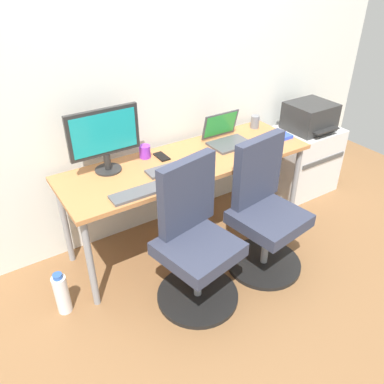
# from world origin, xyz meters

# --- Properties ---
(ground_plane) EXTENTS (5.28, 5.28, 0.00)m
(ground_plane) POSITION_xyz_m (0.00, 0.00, 0.00)
(ground_plane) COLOR brown
(back_wall) EXTENTS (4.40, 0.04, 2.60)m
(back_wall) POSITION_xyz_m (0.00, 0.38, 1.30)
(back_wall) COLOR silver
(back_wall) RESTS_ON ground
(desk) EXTENTS (1.84, 0.60, 0.70)m
(desk) POSITION_xyz_m (0.00, 0.00, 0.64)
(desk) COLOR #B77542
(desk) RESTS_ON ground
(office_chair_left) EXTENTS (0.54, 0.54, 0.94)m
(office_chair_left) POSITION_xyz_m (-0.28, -0.51, 0.42)
(office_chair_left) COLOR black
(office_chair_left) RESTS_ON ground
(office_chair_right) EXTENTS (0.54, 0.54, 0.94)m
(office_chair_right) POSITION_xyz_m (0.30, -0.51, 0.42)
(office_chair_right) COLOR black
(office_chair_right) RESTS_ON ground
(side_cabinet) EXTENTS (0.58, 0.46, 0.61)m
(side_cabinet) POSITION_xyz_m (1.31, 0.07, 0.30)
(side_cabinet) COLOR silver
(side_cabinet) RESTS_ON ground
(printer) EXTENTS (0.38, 0.40, 0.24)m
(printer) POSITION_xyz_m (1.31, 0.07, 0.73)
(printer) COLOR #2D2D2D
(printer) RESTS_ON side_cabinet
(water_bottle_on_floor) EXTENTS (0.09, 0.09, 0.31)m
(water_bottle_on_floor) POSITION_xyz_m (-1.07, -0.20, 0.15)
(water_bottle_on_floor) COLOR white
(water_bottle_on_floor) RESTS_ON ground
(desktop_monitor) EXTENTS (0.48, 0.18, 0.43)m
(desktop_monitor) POSITION_xyz_m (-0.54, 0.16, 0.95)
(desktop_monitor) COLOR #262626
(desktop_monitor) RESTS_ON desk
(open_laptop) EXTENTS (0.31, 0.28, 0.22)m
(open_laptop) POSITION_xyz_m (0.40, 0.09, 0.76)
(open_laptop) COLOR #4C4C51
(open_laptop) RESTS_ON desk
(keyboard_by_monitor) EXTENTS (0.34, 0.12, 0.02)m
(keyboard_by_monitor) POSITION_xyz_m (-0.51, -0.22, 0.71)
(keyboard_by_monitor) COLOR #515156
(keyboard_by_monitor) RESTS_ON desk
(keyboard_by_laptop) EXTENTS (0.34, 0.12, 0.02)m
(keyboard_by_laptop) POSITION_xyz_m (-0.18, -0.06, 0.71)
(keyboard_by_laptop) COLOR #515156
(keyboard_by_laptop) RESTS_ON desk
(mouse_by_monitor) EXTENTS (0.06, 0.10, 0.03)m
(mouse_by_monitor) POSITION_xyz_m (0.08, -0.04, 0.72)
(mouse_by_monitor) COLOR #515156
(mouse_by_monitor) RESTS_ON desk
(mouse_by_laptop) EXTENTS (0.06, 0.10, 0.03)m
(mouse_by_laptop) POSITION_xyz_m (-0.04, -0.23, 0.72)
(mouse_by_laptop) COLOR #515156
(mouse_by_laptop) RESTS_ON desk
(coffee_mug) EXTENTS (0.08, 0.08, 0.09)m
(coffee_mug) POSITION_xyz_m (-0.24, 0.20, 0.75)
(coffee_mug) COLOR purple
(coffee_mug) RESTS_ON desk
(pen_cup) EXTENTS (0.07, 0.07, 0.10)m
(pen_cup) POSITION_xyz_m (0.78, 0.19, 0.75)
(pen_cup) COLOR slate
(pen_cup) RESTS_ON desk
(phone_near_laptop) EXTENTS (0.07, 0.14, 0.01)m
(phone_near_laptop) POSITION_xyz_m (-0.14, 0.14, 0.71)
(phone_near_laptop) COLOR black
(phone_near_laptop) RESTS_ON desk
(notebook) EXTENTS (0.21, 0.15, 0.03)m
(notebook) POSITION_xyz_m (0.79, -0.07, 0.72)
(notebook) COLOR blue
(notebook) RESTS_ON desk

